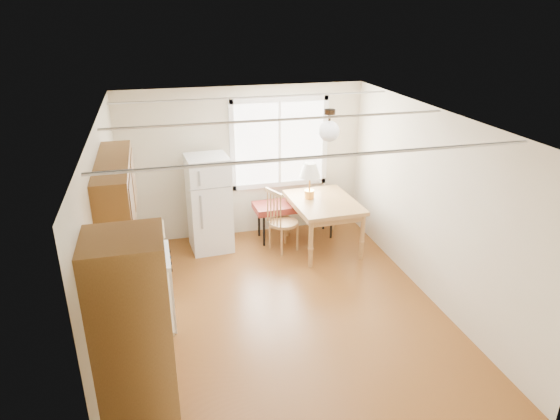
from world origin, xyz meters
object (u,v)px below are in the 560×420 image
object	(u,v)px
refrigerator	(209,203)
chair	(279,217)
dining_table	(324,207)
bench	(295,206)

from	to	relation	value
refrigerator	chair	size ratio (longest dim) A/B	1.47
refrigerator	chair	distance (m)	1.12
refrigerator	dining_table	world-z (taller)	refrigerator
refrigerator	bench	world-z (taller)	refrigerator
bench	dining_table	size ratio (longest dim) A/B	1.05
dining_table	chair	size ratio (longest dim) A/B	1.28
dining_table	chair	xyz separation A→B (m)	(-0.73, 0.02, -0.11)
dining_table	chair	bearing A→B (deg)	175.97
refrigerator	dining_table	distance (m)	1.81
refrigerator	dining_table	size ratio (longest dim) A/B	1.15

